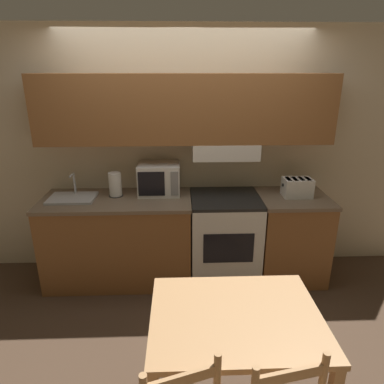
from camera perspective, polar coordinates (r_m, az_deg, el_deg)
ground_plane at (r=4.13m, az=-1.01°, el=-11.20°), size 16.00×16.00×0.00m
wall_back at (r=3.53m, az=-0.96°, el=9.60°), size 5.28×0.38×2.55m
lower_counter_main at (r=3.68m, az=-12.03°, el=-7.70°), size 1.50×0.67×0.91m
lower_counter_right_stub at (r=3.81m, az=16.00°, el=-7.10°), size 0.70×0.67×0.91m
stove_range at (r=3.65m, az=5.38°, el=-7.54°), size 0.70×0.65×0.91m
microwave at (r=3.52m, az=-5.51°, el=2.19°), size 0.42×0.33×0.32m
toaster at (r=3.61m, az=17.12°, el=0.76°), size 0.30×0.20×0.19m
sink_basin at (r=3.60m, az=-19.33°, el=-0.86°), size 0.45×0.33×0.24m
paper_towel_roll at (r=3.54m, az=-12.67°, el=1.23°), size 0.14×0.14×0.24m
dining_table at (r=2.23m, az=7.21°, el=-21.81°), size 1.01×0.78×0.77m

